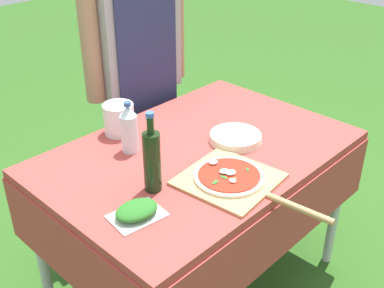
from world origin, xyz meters
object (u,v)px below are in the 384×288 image
(pizza_on_peel, at_px, (232,179))
(herb_container, at_px, (137,211))
(prep_table, at_px, (198,167))
(oil_bottle, at_px, (152,160))
(water_bottle, at_px, (129,129))
(person_cook, at_px, (137,62))
(mixing_tub, at_px, (119,119))
(plate_stack, at_px, (235,138))

(pizza_on_peel, xyz_separation_m, herb_container, (-0.38, 0.10, 0.01))
(prep_table, height_order, oil_bottle, oil_bottle)
(oil_bottle, xyz_separation_m, water_bottle, (0.12, 0.27, -0.02))
(water_bottle, relative_size, herb_container, 1.14)
(herb_container, bearing_deg, oil_bottle, 28.86)
(person_cook, relative_size, herb_container, 8.14)
(oil_bottle, bearing_deg, mixing_tub, 66.23)
(plate_stack, bearing_deg, person_cook, 85.97)
(person_cook, xyz_separation_m, herb_container, (-0.68, -0.78, -0.15))
(plate_stack, bearing_deg, water_bottle, 144.11)
(mixing_tub, bearing_deg, water_bottle, -113.78)
(mixing_tub, height_order, plate_stack, mixing_tub)
(plate_stack, bearing_deg, oil_bottle, -178.59)
(mixing_tub, bearing_deg, prep_table, -69.18)
(person_cook, height_order, oil_bottle, person_cook)
(oil_bottle, height_order, mixing_tub, oil_bottle)
(prep_table, relative_size, pizza_on_peel, 2.19)
(pizza_on_peel, xyz_separation_m, oil_bottle, (-0.23, 0.18, 0.11))
(prep_table, bearing_deg, person_cook, 71.26)
(prep_table, xyz_separation_m, person_cook, (0.21, 0.62, 0.26))
(herb_container, bearing_deg, water_bottle, 53.04)
(person_cook, bearing_deg, water_bottle, 51.59)
(mixing_tub, bearing_deg, oil_bottle, -113.77)
(pizza_on_peel, relative_size, oil_bottle, 1.93)
(person_cook, bearing_deg, prep_table, 76.94)
(prep_table, height_order, plate_stack, plate_stack)
(person_cook, distance_m, plate_stack, 0.71)
(prep_table, relative_size, water_bottle, 5.91)
(prep_table, distance_m, person_cook, 0.70)
(water_bottle, distance_m, plate_stack, 0.46)
(pizza_on_peel, distance_m, herb_container, 0.39)
(water_bottle, xyz_separation_m, herb_container, (-0.27, -0.36, -0.08))
(water_bottle, bearing_deg, mixing_tub, 66.22)
(prep_table, xyz_separation_m, herb_container, (-0.47, -0.16, 0.11))
(person_cook, xyz_separation_m, plate_stack, (-0.05, -0.69, -0.15))
(prep_table, bearing_deg, plate_stack, -22.82)
(pizza_on_peel, xyz_separation_m, plate_stack, (0.25, 0.19, 0.00))
(prep_table, relative_size, mixing_tub, 9.56)
(prep_table, distance_m, herb_container, 0.51)
(water_bottle, xyz_separation_m, plate_stack, (0.36, -0.26, -0.09))
(herb_container, distance_m, plate_stack, 0.64)
(prep_table, distance_m, plate_stack, 0.20)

